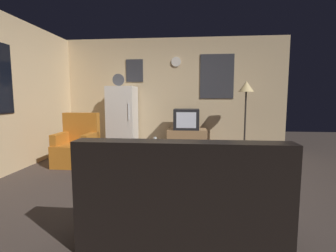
% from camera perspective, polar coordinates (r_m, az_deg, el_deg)
% --- Properties ---
extents(ground_plane, '(12.00, 12.00, 0.00)m').
position_cam_1_polar(ground_plane, '(3.74, -2.07, -13.09)').
color(ground_plane, '#3D332D').
extents(wall_with_art, '(5.20, 0.12, 2.62)m').
position_cam_1_polar(wall_with_art, '(5.96, 1.07, 7.11)').
color(wall_with_art, '#D1B284').
rests_on(wall_with_art, ground_plane).
extents(fridge, '(0.60, 0.62, 1.77)m').
position_cam_1_polar(fridge, '(5.78, -10.33, 1.46)').
color(fridge, silver).
rests_on(fridge, ground_plane).
extents(tv_stand, '(0.84, 0.53, 0.57)m').
position_cam_1_polar(tv_stand, '(5.50, 4.36, -3.66)').
color(tv_stand, '#9E754C').
rests_on(tv_stand, ground_plane).
extents(crt_tv, '(0.54, 0.51, 0.44)m').
position_cam_1_polar(crt_tv, '(5.44, 4.22, 1.57)').
color(crt_tv, black).
rests_on(crt_tv, tv_stand).
extents(standing_lamp, '(0.32, 0.32, 1.59)m').
position_cam_1_polar(standing_lamp, '(5.50, 17.37, 7.32)').
color(standing_lamp, '#332D28').
rests_on(standing_lamp, ground_plane).
extents(coffee_table, '(0.72, 0.72, 0.47)m').
position_cam_1_polar(coffee_table, '(4.04, -4.44, -8.08)').
color(coffee_table, '#9E754C').
rests_on(coffee_table, ground_plane).
extents(wine_glass, '(0.05, 0.05, 0.15)m').
position_cam_1_polar(wine_glass, '(4.01, -2.97, -3.60)').
color(wine_glass, silver).
rests_on(wine_glass, coffee_table).
extents(mug_ceramic_white, '(0.08, 0.08, 0.09)m').
position_cam_1_polar(mug_ceramic_white, '(4.16, -5.02, -3.67)').
color(mug_ceramic_white, silver).
rests_on(mug_ceramic_white, coffee_table).
extents(mug_ceramic_tan, '(0.08, 0.08, 0.09)m').
position_cam_1_polar(mug_ceramic_tan, '(3.86, -7.21, -4.51)').
color(mug_ceramic_tan, tan).
rests_on(mug_ceramic_tan, coffee_table).
extents(remote_control, '(0.15, 0.12, 0.02)m').
position_cam_1_polar(remote_control, '(3.94, -4.12, -4.76)').
color(remote_control, black).
rests_on(remote_control, coffee_table).
extents(armchair, '(0.68, 0.68, 0.96)m').
position_cam_1_polar(armchair, '(5.01, -19.93, -4.41)').
color(armchair, '#B2661E').
rests_on(armchair, ground_plane).
extents(couch, '(1.70, 0.80, 0.92)m').
position_cam_1_polar(couch, '(2.33, 3.36, -17.41)').
color(couch, black).
rests_on(couch, ground_plane).
extents(book_stack, '(0.21, 0.18, 0.14)m').
position_cam_1_polar(book_stack, '(5.51, 10.22, -5.97)').
color(book_stack, gray).
rests_on(book_stack, ground_plane).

